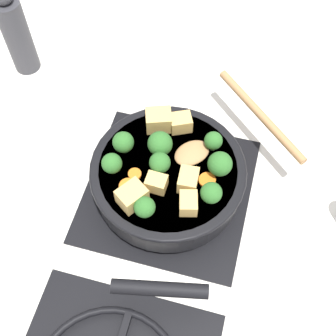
{
  "coord_description": "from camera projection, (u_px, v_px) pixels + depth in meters",
  "views": [
    {
      "loc": [
        -0.11,
        0.41,
        0.8
      ],
      "look_at": [
        0.0,
        0.0,
        0.09
      ],
      "focal_mm": 50.0,
      "sensor_mm": 36.0,
      "label": 1
    }
  ],
  "objects": [
    {
      "name": "ground_plane",
      "position": [
        168.0,
        191.0,
        0.9
      ],
      "size": [
        2.4,
        2.4,
        0.0
      ],
      "primitive_type": "plane",
      "color": "white"
    },
    {
      "name": "front_burner_grate",
      "position": [
        168.0,
        188.0,
        0.89
      ],
      "size": [
        0.31,
        0.31,
        0.03
      ],
      "color": "black",
      "rests_on": "ground_plane"
    },
    {
      "name": "skillet_pan",
      "position": [
        168.0,
        176.0,
        0.85
      ],
      "size": [
        0.28,
        0.38,
        0.06
      ],
      "color": "black",
      "rests_on": "front_burner_grate"
    },
    {
      "name": "wooden_spoon",
      "position": [
        233.0,
        131.0,
        0.86
      ],
      "size": [
        0.24,
        0.25,
        0.02
      ],
      "color": "#A87A4C",
      "rests_on": "skillet_pan"
    },
    {
      "name": "tofu_cube_center_large",
      "position": [
        156.0,
        183.0,
        0.8
      ],
      "size": [
        0.04,
        0.03,
        0.03
      ],
      "primitive_type": "cube",
      "rotation": [
        0.0,
        0.0,
        6.24
      ],
      "color": "tan",
      "rests_on": "skillet_pan"
    },
    {
      "name": "tofu_cube_near_handle",
      "position": [
        159.0,
        120.0,
        0.86
      ],
      "size": [
        0.06,
        0.05,
        0.04
      ],
      "primitive_type": "cube",
      "rotation": [
        0.0,
        0.0,
        0.34
      ],
      "color": "tan",
      "rests_on": "skillet_pan"
    },
    {
      "name": "tofu_cube_east_chunk",
      "position": [
        188.0,
        180.0,
        0.8
      ],
      "size": [
        0.03,
        0.04,
        0.03
      ],
      "primitive_type": "cube",
      "rotation": [
        0.0,
        0.0,
        1.63
      ],
      "color": "tan",
      "rests_on": "skillet_pan"
    },
    {
      "name": "tofu_cube_west_chunk",
      "position": [
        132.0,
        196.0,
        0.78
      ],
      "size": [
        0.06,
        0.06,
        0.04
      ],
      "primitive_type": "cube",
      "rotation": [
        0.0,
        0.0,
        4.1
      ],
      "color": "tan",
      "rests_on": "skillet_pan"
    },
    {
      "name": "tofu_cube_back_piece",
      "position": [
        183.0,
        123.0,
        0.86
      ],
      "size": [
        0.05,
        0.04,
        0.03
      ],
      "primitive_type": "cube",
      "rotation": [
        0.0,
        0.0,
        3.58
      ],
      "color": "tan",
      "rests_on": "skillet_pan"
    },
    {
      "name": "tofu_cube_front_piece",
      "position": [
        188.0,
        203.0,
        0.78
      ],
      "size": [
        0.04,
        0.04,
        0.03
      ],
      "primitive_type": "cube",
      "rotation": [
        0.0,
        0.0,
        1.82
      ],
      "color": "tan",
      "rests_on": "skillet_pan"
    },
    {
      "name": "broccoli_floret_near_spoon",
      "position": [
        220.0,
        164.0,
        0.8
      ],
      "size": [
        0.04,
        0.04,
        0.05
      ],
      "color": "#709956",
      "rests_on": "skillet_pan"
    },
    {
      "name": "broccoli_floret_center_top",
      "position": [
        160.0,
        163.0,
        0.81
      ],
      "size": [
        0.04,
        0.04,
        0.04
      ],
      "color": "#709956",
      "rests_on": "skillet_pan"
    },
    {
      "name": "broccoli_floret_east_rim",
      "position": [
        145.0,
        207.0,
        0.76
      ],
      "size": [
        0.04,
        0.04,
        0.04
      ],
      "color": "#709956",
      "rests_on": "skillet_pan"
    },
    {
      "name": "broccoli_floret_west_rim",
      "position": [
        211.0,
        193.0,
        0.78
      ],
      "size": [
        0.04,
        0.04,
        0.04
      ],
      "color": "#709956",
      "rests_on": "skillet_pan"
    },
    {
      "name": "broccoli_floret_north_edge",
      "position": [
        123.0,
        142.0,
        0.83
      ],
      "size": [
        0.04,
        0.04,
        0.05
      ],
      "color": "#709956",
      "rests_on": "skillet_pan"
    },
    {
      "name": "broccoli_floret_south_cluster",
      "position": [
        112.0,
        164.0,
        0.81
      ],
      "size": [
        0.04,
        0.04,
        0.04
      ],
      "color": "#709956",
      "rests_on": "skillet_pan"
    },
    {
      "name": "broccoli_floret_mid_floret",
      "position": [
        160.0,
        144.0,
        0.82
      ],
      "size": [
        0.04,
        0.04,
        0.05
      ],
      "color": "#709956",
      "rests_on": "skillet_pan"
    },
    {
      "name": "broccoli_floret_small_inner",
      "position": [
        213.0,
        141.0,
        0.83
      ],
      "size": [
        0.03,
        0.03,
        0.04
      ],
      "color": "#709956",
      "rests_on": "skillet_pan"
    },
    {
      "name": "carrot_slice_orange_thin",
      "position": [
        135.0,
        174.0,
        0.82
      ],
      "size": [
        0.02,
        0.02,
        0.01
      ],
      "primitive_type": "cylinder",
      "color": "orange",
      "rests_on": "skillet_pan"
    },
    {
      "name": "carrot_slice_near_center",
      "position": [
        207.0,
        180.0,
        0.81
      ],
      "size": [
        0.03,
        0.03,
        0.01
      ],
      "primitive_type": "cylinder",
      "color": "orange",
      "rests_on": "skillet_pan"
    },
    {
      "name": "carrot_slice_edge_slice",
      "position": [
        128.0,
        186.0,
        0.81
      ],
      "size": [
        0.03,
        0.03,
        0.01
      ],
      "primitive_type": "cylinder",
      "color": "orange",
      "rests_on": "skillet_pan"
    },
    {
      "name": "pepper_mill",
      "position": [
        16.0,
        34.0,
        0.99
      ],
      "size": [
        0.06,
        0.06,
        0.21
      ],
      "color": "#333338",
      "rests_on": "ground_plane"
    }
  ]
}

